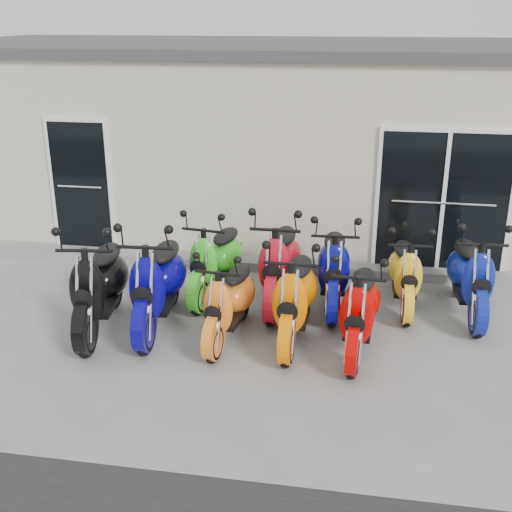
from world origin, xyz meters
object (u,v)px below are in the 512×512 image
object	(u,v)px
scooter_front_orange_a	(229,291)
scooter_back_blue	(334,257)
scooter_front_blue	(157,270)
scooter_back_yellow	(406,263)
scooter_front_black	(98,273)
scooter_back_green	(216,250)
scooter_back_red	(280,252)
scooter_front_orange_b	(295,285)
scooter_front_red	(360,298)
scooter_back_extra	(472,265)

from	to	relation	value
scooter_front_orange_a	scooter_back_blue	xyz separation A→B (m)	(1.23, 1.23, 0.07)
scooter_front_blue	scooter_back_yellow	world-z (taller)	scooter_front_blue
scooter_front_black	scooter_back_green	distance (m)	1.77
scooter_front_black	scooter_back_red	world-z (taller)	scooter_front_black
scooter_front_orange_b	scooter_front_red	world-z (taller)	scooter_front_orange_b
scooter_front_blue	scooter_front_orange_b	world-z (taller)	scooter_front_blue
scooter_front_orange_b	scooter_back_green	distance (m)	1.69
scooter_back_green	scooter_back_red	bearing A→B (deg)	2.73
scooter_front_black	scooter_back_blue	bearing A→B (deg)	15.18
scooter_back_green	scooter_back_extra	world-z (taller)	scooter_back_extra
scooter_front_orange_a	scooter_front_red	xyz separation A→B (m)	(1.61, -0.03, 0.05)
scooter_front_black	scooter_back_red	xyz separation A→B (m)	(2.17, 1.17, -0.01)
scooter_front_blue	scooter_back_green	xyz separation A→B (m)	(0.52, 1.07, -0.08)
scooter_back_green	scooter_front_orange_a	bearing A→B (deg)	-62.09
scooter_front_blue	scooter_front_orange_b	size ratio (longest dim) A/B	1.08
scooter_front_black	scooter_back_red	size ratio (longest dim) A/B	1.01
scooter_back_yellow	scooter_front_blue	bearing A→B (deg)	-161.91
scooter_front_blue	scooter_back_blue	size ratio (longest dim) A/B	1.09
scooter_front_red	scooter_back_blue	distance (m)	1.32
scooter_back_blue	scooter_back_extra	world-z (taller)	same
scooter_front_red	scooter_back_red	bearing A→B (deg)	137.74
scooter_front_black	scooter_front_blue	distance (m)	0.75
scooter_back_blue	scooter_front_red	bearing A→B (deg)	-75.83
scooter_back_green	scooter_back_blue	bearing A→B (deg)	7.23
scooter_back_red	scooter_back_yellow	xyz separation A→B (m)	(1.73, 0.16, -0.12)
scooter_back_blue	scooter_back_green	bearing A→B (deg)	176.61
scooter_front_blue	scooter_back_yellow	xyz separation A→B (m)	(3.18, 1.15, -0.14)
scooter_back_red	scooter_back_blue	distance (m)	0.75
scooter_front_orange_a	scooter_back_blue	distance (m)	1.74
scooter_back_blue	scooter_front_black	bearing A→B (deg)	-159.66
scooter_front_orange_a	scooter_back_green	world-z (taller)	scooter_back_green
scooter_front_orange_b	scooter_back_red	world-z (taller)	scooter_back_red
scooter_front_black	scooter_back_extra	xyz separation A→B (m)	(4.75, 1.24, -0.06)
scooter_front_orange_a	scooter_back_green	size ratio (longest dim) A/B	0.92
scooter_back_red	scooter_back_yellow	size ratio (longest dim) A/B	1.18
scooter_front_black	scooter_front_orange_b	world-z (taller)	scooter_front_black
scooter_back_green	scooter_back_yellow	world-z (taller)	scooter_back_green
scooter_back_blue	scooter_back_red	bearing A→B (deg)	-177.79
scooter_back_extra	scooter_front_red	bearing A→B (deg)	-141.51
scooter_front_black	scooter_front_red	size ratio (longest dim) A/B	1.12
scooter_front_orange_a	scooter_front_red	world-z (taller)	scooter_front_red
scooter_front_orange_b	scooter_back_red	distance (m)	1.09
scooter_back_yellow	scooter_back_extra	bearing A→B (deg)	-8.53
scooter_back_red	scooter_front_blue	bearing A→B (deg)	-145.10
scooter_back_red	scooter_back_extra	bearing A→B (deg)	2.00
scooter_back_blue	scooter_back_extra	distance (m)	1.83
scooter_back_yellow	scooter_back_extra	size ratio (longest dim) A/B	0.90
scooter_front_black	scooter_back_green	size ratio (longest dim) A/B	1.10
scooter_back_red	scooter_back_extra	world-z (taller)	scooter_back_red
scooter_front_red	scooter_back_green	bearing A→B (deg)	152.50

